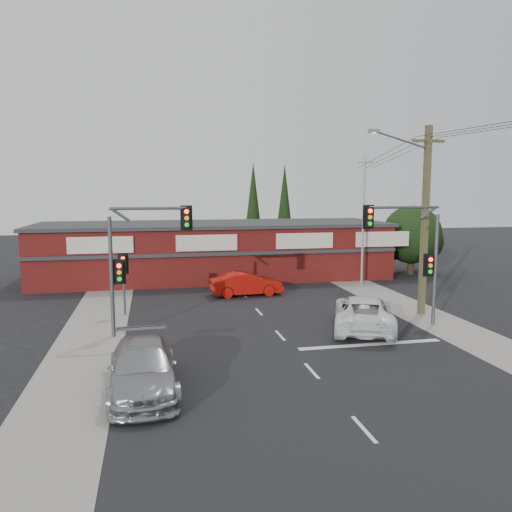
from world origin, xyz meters
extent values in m
plane|color=black|center=(0.00, 0.00, 0.00)|extent=(120.00, 120.00, 0.00)
cube|color=black|center=(0.00, 5.00, 0.01)|extent=(14.00, 70.00, 0.01)
cube|color=gray|center=(-8.50, 5.00, 0.01)|extent=(3.00, 70.00, 0.02)
cube|color=gray|center=(8.50, 5.00, 0.01)|extent=(3.00, 70.00, 0.02)
cube|color=silver|center=(3.50, -1.50, 0.01)|extent=(6.50, 0.35, 0.01)
imported|color=white|center=(4.24, 0.93, 0.81)|extent=(4.69, 6.44, 1.63)
imported|color=#939598|center=(-6.08, -4.63, 0.79)|extent=(2.37, 5.49, 1.57)
imported|color=#AD120A|center=(0.15, 9.74, 0.75)|extent=(4.65, 1.83, 1.51)
cube|color=silver|center=(0.00, -8.69, 0.01)|extent=(0.12, 1.60, 0.01)
cube|color=silver|center=(0.00, -4.04, 0.01)|extent=(0.12, 1.60, 0.01)
cube|color=silver|center=(0.00, 0.62, 0.01)|extent=(0.12, 1.60, 0.01)
cube|color=silver|center=(0.00, 5.27, 0.01)|extent=(0.12, 1.60, 0.01)
cube|color=silver|center=(0.00, 9.92, 0.01)|extent=(0.12, 1.60, 0.01)
cube|color=silver|center=(0.00, 14.58, 0.01)|extent=(0.12, 1.60, 0.01)
cube|color=silver|center=(0.00, 19.23, 0.01)|extent=(0.12, 1.60, 0.01)
cube|color=silver|center=(0.00, 23.89, 0.01)|extent=(0.12, 1.60, 0.01)
cube|color=silver|center=(0.00, 28.54, 0.01)|extent=(0.12, 1.60, 0.01)
cube|color=silver|center=(0.00, 33.19, 0.01)|extent=(0.12, 1.60, 0.01)
cube|color=silver|center=(0.00, 37.85, 0.01)|extent=(0.12, 1.60, 0.01)
cube|color=#480F0E|center=(-1.00, 17.00, 2.00)|extent=(26.00, 8.00, 4.00)
cube|color=#2D2D30|center=(-1.00, 17.00, 4.10)|extent=(26.40, 8.40, 0.25)
cube|color=beige|center=(-9.00, 12.95, 3.10)|extent=(4.20, 0.12, 1.10)
cube|color=beige|center=(-2.00, 12.95, 3.10)|extent=(4.20, 0.12, 1.10)
cube|color=beige|center=(5.00, 12.95, 3.10)|extent=(4.20, 0.12, 1.10)
cube|color=beige|center=(11.00, 12.95, 3.10)|extent=(4.20, 0.12, 1.10)
cube|color=#2D2D30|center=(-1.00, 12.90, 2.30)|extent=(26.00, 0.15, 0.25)
cylinder|color=#2D2116|center=(14.50, 15.00, 0.90)|extent=(0.50, 0.50, 1.80)
sphere|color=black|center=(14.50, 15.00, 3.20)|extent=(4.60, 4.60, 4.60)
sphere|color=black|center=(16.00, 16.00, 2.50)|extent=(3.40, 3.40, 3.40)
sphere|color=black|center=(13.20, 16.40, 2.30)|extent=(2.80, 2.80, 2.80)
cylinder|color=#2D2116|center=(3.50, 24.00, 1.00)|extent=(0.24, 0.24, 2.00)
cone|color=black|center=(3.50, 24.00, 5.50)|extent=(1.80, 1.80, 7.50)
cylinder|color=#2D2116|center=(7.00, 26.00, 1.00)|extent=(0.24, 0.24, 2.00)
cone|color=black|center=(7.00, 26.00, 5.50)|extent=(1.80, 1.80, 7.50)
cylinder|color=#47494C|center=(-7.50, 2.00, 2.75)|extent=(0.18, 0.18, 5.50)
cylinder|color=#47494C|center=(-5.80, 2.00, 5.85)|extent=(3.40, 0.14, 0.14)
cylinder|color=#47494C|center=(-6.99, 2.00, 5.55)|extent=(0.82, 0.14, 0.63)
cube|color=black|center=(-4.10, 2.00, 5.40)|extent=(0.32, 0.22, 0.95)
cube|color=black|center=(-4.10, 2.07, 5.40)|extent=(0.55, 0.04, 1.15)
cylinder|color=#FF0C07|center=(-4.10, 1.87, 5.70)|extent=(0.20, 0.06, 0.20)
cylinder|color=orange|center=(-4.10, 1.87, 5.40)|extent=(0.20, 0.06, 0.20)
cylinder|color=#0CE526|center=(-4.10, 1.87, 5.10)|extent=(0.20, 0.06, 0.20)
cube|color=black|center=(-7.15, 2.00, 3.00)|extent=(0.32, 0.22, 0.95)
cube|color=black|center=(-7.15, 2.07, 3.00)|extent=(0.55, 0.04, 1.15)
cylinder|color=#FF0C07|center=(-7.15, 1.87, 3.30)|extent=(0.20, 0.06, 0.20)
cylinder|color=orange|center=(-7.15, 1.87, 3.00)|extent=(0.20, 0.06, 0.20)
cylinder|color=#0CE526|center=(-7.15, 1.87, 2.70)|extent=(0.20, 0.06, 0.20)
cylinder|color=#47494C|center=(8.00, 1.00, 2.75)|extent=(0.18, 0.18, 5.50)
cylinder|color=#47494C|center=(6.20, 1.00, 5.85)|extent=(3.60, 0.14, 0.14)
cylinder|color=#47494C|center=(7.46, 1.00, 5.55)|extent=(0.82, 0.14, 0.63)
cube|color=black|center=(4.40, 1.00, 5.40)|extent=(0.32, 0.22, 0.95)
cube|color=black|center=(4.40, 1.07, 5.40)|extent=(0.55, 0.04, 1.15)
cylinder|color=#FF0C07|center=(4.40, 0.87, 5.70)|extent=(0.20, 0.06, 0.20)
cylinder|color=orange|center=(4.40, 0.87, 5.40)|extent=(0.20, 0.06, 0.20)
cylinder|color=#0CE526|center=(4.40, 0.87, 5.10)|extent=(0.20, 0.06, 0.20)
cube|color=black|center=(7.65, 1.00, 3.00)|extent=(0.32, 0.22, 0.95)
cube|color=black|center=(7.65, 1.07, 3.00)|extent=(0.55, 0.04, 1.15)
cylinder|color=#FF0C07|center=(7.65, 0.87, 3.30)|extent=(0.20, 0.06, 0.20)
cylinder|color=orange|center=(7.65, 0.87, 3.00)|extent=(0.20, 0.06, 0.20)
cylinder|color=#0CE526|center=(7.65, 0.87, 2.70)|extent=(0.20, 0.06, 0.20)
cylinder|color=#47494C|center=(-7.20, 6.00, 1.50)|extent=(0.12, 0.12, 3.00)
cube|color=black|center=(-7.20, 6.00, 2.80)|extent=(0.32, 0.22, 0.95)
cube|color=black|center=(-7.20, 6.07, 2.80)|extent=(0.55, 0.04, 1.15)
cylinder|color=#FF0C07|center=(-7.20, 5.87, 3.10)|extent=(0.20, 0.06, 0.20)
cylinder|color=orange|center=(-7.20, 5.87, 2.80)|extent=(0.20, 0.06, 0.20)
cylinder|color=#0CE526|center=(-7.20, 5.87, 2.50)|extent=(0.20, 0.06, 0.20)
cube|color=brown|center=(8.50, 3.00, 5.00)|extent=(0.30, 0.30, 10.00)
cube|color=brown|center=(8.50, 3.00, 9.20)|extent=(1.80, 0.14, 0.14)
cylinder|color=#47494C|center=(6.90, 2.85, 9.20)|extent=(3.23, 0.39, 0.89)
cube|color=slate|center=(5.30, 2.70, 9.60)|extent=(0.55, 0.25, 0.18)
cylinder|color=silver|center=(5.30, 2.70, 9.50)|extent=(0.28, 0.28, 0.05)
cylinder|color=gray|center=(9.00, 12.00, 4.50)|extent=(0.16, 0.16, 9.00)
cube|color=gray|center=(9.00, 12.00, 8.60)|extent=(1.20, 0.10, 0.10)
cylinder|color=black|center=(8.15, 7.50, 8.80)|extent=(0.73, 9.01, 1.22)
cylinder|color=black|center=(8.75, 7.50, 8.80)|extent=(0.52, 9.00, 1.22)
cylinder|color=black|center=(9.34, 7.50, 8.80)|extent=(0.31, 9.00, 1.22)
camera|label=1|loc=(-5.66, -20.99, 6.63)|focal=35.00mm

